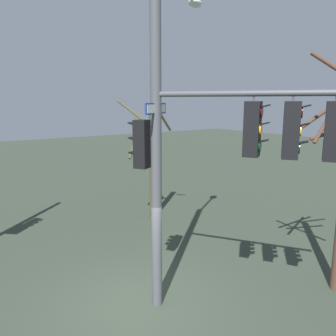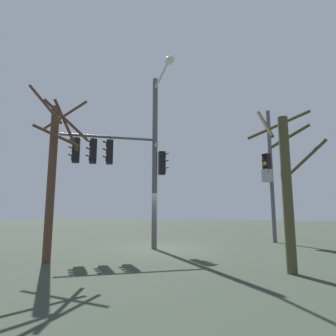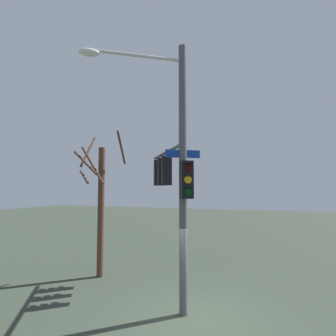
# 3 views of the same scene
# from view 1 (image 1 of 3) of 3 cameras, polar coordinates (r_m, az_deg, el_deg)

# --- Properties ---
(ground_plane) EXTENTS (80.00, 80.00, 0.00)m
(ground_plane) POSITION_cam_1_polar(r_m,az_deg,el_deg) (8.98, -5.02, -21.93)
(ground_plane) COLOR #323B2F
(main_signal_pole_assembly) EXTENTS (3.15, 5.48, 8.15)m
(main_signal_pole_assembly) POSITION_cam_1_polar(r_m,az_deg,el_deg) (7.35, 5.79, 7.49)
(main_signal_pole_assembly) COLOR #4C4F54
(main_signal_pole_assembly) RESTS_ON ground
(bare_tree_across_street) EXTENTS (1.89, 2.25, 4.97)m
(bare_tree_across_street) POSITION_cam_1_polar(r_m,az_deg,el_deg) (14.11, -2.92, 1.39)
(bare_tree_across_street) COLOR #444229
(bare_tree_across_street) RESTS_ON ground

